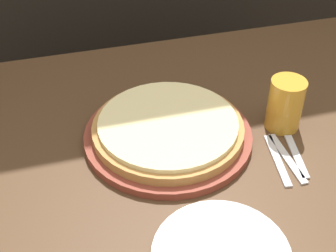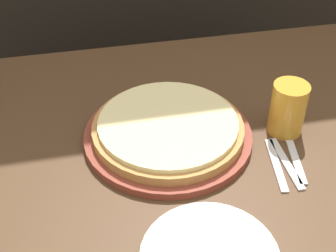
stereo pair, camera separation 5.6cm
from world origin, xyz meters
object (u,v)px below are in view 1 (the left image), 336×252
object	(u,v)px
pizza_on_board	(168,130)
spoon	(296,156)
fork	(277,160)
dinner_knife	(287,158)
beer_glass	(286,102)

from	to	relation	value
pizza_on_board	spoon	xyz separation A→B (m)	(0.28, -0.15, -0.02)
fork	dinner_knife	bearing A→B (deg)	0.00
pizza_on_board	beer_glass	bearing A→B (deg)	-5.51
beer_glass	pizza_on_board	bearing A→B (deg)	174.49
pizza_on_board	spoon	bearing A→B (deg)	-28.08
pizza_on_board	spoon	size ratio (longest dim) A/B	2.76
pizza_on_board	dinner_knife	world-z (taller)	pizza_on_board
spoon	dinner_knife	bearing A→B (deg)	180.00
pizza_on_board	beer_glass	size ratio (longest dim) A/B	3.07
pizza_on_board	dinner_knife	bearing A→B (deg)	-30.39
fork	pizza_on_board	bearing A→B (deg)	146.94
beer_glass	dinner_knife	size ratio (longest dim) A/B	0.77
spoon	fork	bearing A→B (deg)	180.00
fork	spoon	bearing A→B (deg)	0.00
fork	spoon	world-z (taller)	same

